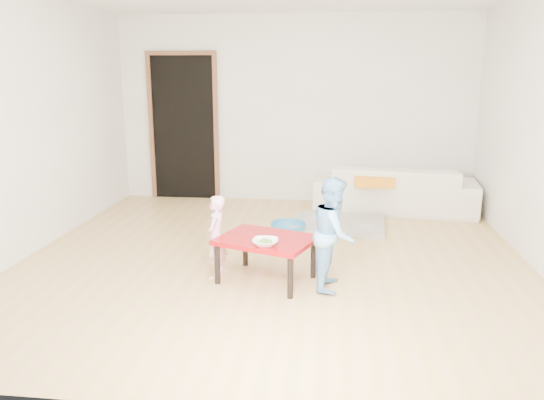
% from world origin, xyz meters
% --- Properties ---
extents(floor, '(5.00, 5.00, 0.01)m').
position_xyz_m(floor, '(0.00, 0.00, 0.00)').
color(floor, tan).
rests_on(floor, ground).
extents(back_wall, '(5.00, 0.02, 2.60)m').
position_xyz_m(back_wall, '(0.00, 2.50, 1.30)').
color(back_wall, silver).
rests_on(back_wall, floor).
extents(left_wall, '(0.02, 5.00, 2.60)m').
position_xyz_m(left_wall, '(-2.50, 0.00, 1.30)').
color(left_wall, silver).
rests_on(left_wall, floor).
extents(doorway, '(1.02, 0.08, 2.11)m').
position_xyz_m(doorway, '(-1.60, 2.48, 1.02)').
color(doorway, brown).
rests_on(doorway, back_wall).
extents(sofa, '(2.18, 1.05, 0.61)m').
position_xyz_m(sofa, '(1.39, 2.05, 0.31)').
color(sofa, beige).
rests_on(sofa, floor).
extents(cushion, '(0.52, 0.47, 0.13)m').
position_xyz_m(cushion, '(1.08, 1.78, 0.47)').
color(cushion, orange).
rests_on(cushion, sofa).
extents(red_table, '(0.96, 0.84, 0.40)m').
position_xyz_m(red_table, '(-0.01, -0.60, 0.20)').
color(red_table, '#99080D').
rests_on(red_table, floor).
extents(bowl, '(0.22, 0.22, 0.05)m').
position_xyz_m(bowl, '(0.01, -0.81, 0.43)').
color(bowl, white).
rests_on(bowl, red_table).
extents(broccoli, '(0.12, 0.12, 0.06)m').
position_xyz_m(broccoli, '(0.01, -0.81, 0.43)').
color(broccoli, '#2D5919').
rests_on(broccoli, red_table).
extents(child_pink, '(0.20, 0.29, 0.76)m').
position_xyz_m(child_pink, '(-0.47, -0.57, 0.38)').
color(child_pink, pink).
rests_on(child_pink, floor).
extents(child_blue, '(0.41, 0.51, 0.97)m').
position_xyz_m(child_blue, '(0.59, -0.67, 0.49)').
color(child_blue, '#62A4E3').
rests_on(child_blue, floor).
extents(basin, '(0.41, 0.41, 0.13)m').
position_xyz_m(basin, '(0.07, 0.84, 0.06)').
color(basin, teal).
rests_on(basin, floor).
extents(blanket, '(1.16, 1.00, 0.05)m').
position_xyz_m(blanket, '(0.65, 1.20, 0.03)').
color(blanket, '#BAB2A4').
rests_on(blanket, floor).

